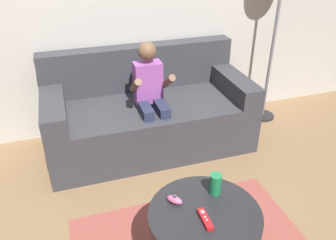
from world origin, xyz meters
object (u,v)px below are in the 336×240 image
object	(u,v)px
coffee_table	(204,218)
couch	(148,114)
game_remote_red_near_edge	(205,219)
soda_can	(215,184)
nunchuk_pink	(175,200)
person_seated_on_couch	(151,95)

from	to	relation	value
coffee_table	couch	bearing A→B (deg)	87.61
couch	coffee_table	xyz separation A→B (m)	(-0.06, -1.37, 0.10)
game_remote_red_near_edge	coffee_table	bearing A→B (deg)	67.98
soda_can	couch	bearing A→B (deg)	92.50
couch	nunchuk_pink	world-z (taller)	couch
coffee_table	person_seated_on_couch	bearing A→B (deg)	87.89
soda_can	coffee_table	bearing A→B (deg)	-132.35
game_remote_red_near_edge	soda_can	distance (m)	0.23
couch	game_remote_red_near_edge	size ratio (longest dim) A/B	12.13
person_seated_on_couch	nunchuk_pink	bearing A→B (deg)	-98.94
game_remote_red_near_edge	nunchuk_pink	bearing A→B (deg)	121.34
person_seated_on_couch	game_remote_red_near_edge	bearing A→B (deg)	-93.03
couch	soda_can	size ratio (longest dim) A/B	13.98
nunchuk_pink	couch	bearing A→B (deg)	81.69
nunchuk_pink	soda_can	size ratio (longest dim) A/B	0.79
soda_can	person_seated_on_couch	bearing A→B (deg)	93.61
couch	nunchuk_pink	xyz separation A→B (m)	(-0.18, -1.25, 0.16)
game_remote_red_near_edge	person_seated_on_couch	bearing A→B (deg)	86.97
game_remote_red_near_edge	nunchuk_pink	xyz separation A→B (m)	(-0.10, 0.17, 0.01)
couch	soda_can	world-z (taller)	couch
person_seated_on_couch	soda_can	xyz separation A→B (m)	(0.07, -1.07, -0.06)
game_remote_red_near_edge	soda_can	size ratio (longest dim) A/B	1.15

